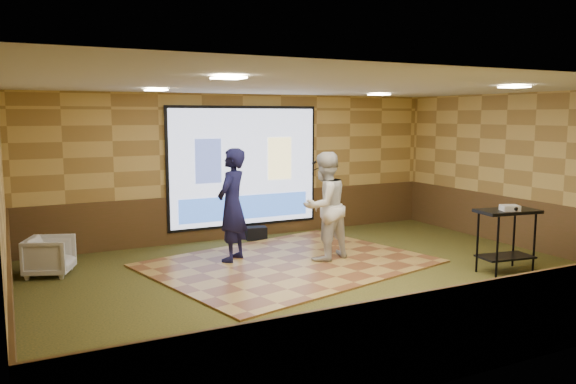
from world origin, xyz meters
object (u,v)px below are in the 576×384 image
projector_screen (245,168)px  dance_floor (289,263)px  player_left (232,205)px  player_right (325,206)px  mic_stand (329,210)px  av_table (507,228)px  duffel_bag (256,233)px  projector (510,208)px  banquet_chair (50,256)px

projector_screen → dance_floor: 2.78m
player_left → player_right: player_left is taller
mic_stand → player_left: bearing=-177.5°
projector_screen → mic_stand: bearing=-9.3°
player_right → av_table: player_right is taller
duffel_bag → av_table: bearing=-56.9°
mic_stand → projector_screen: bearing=145.8°
dance_floor → duffel_bag: size_ratio=10.64×
dance_floor → projector: size_ratio=16.71×
projector_screen → player_left: size_ratio=1.68×
projector → banquet_chair: bearing=178.4°
dance_floor → banquet_chair: banquet_chair is taller
duffel_bag → player_right: bearing=-79.9°
player_right → projector: (2.24, -2.05, 0.10)m
projector → mic_stand: mic_stand is taller
av_table → projector: bearing=-120.5°
projector → banquet_chair: size_ratio=0.39×
dance_floor → player_left: bearing=144.8°
player_left → mic_stand: bearing=163.5°
projector_screen → av_table: projector_screen is taller
player_right → projector: bearing=122.5°
banquet_chair → projector_screen: bearing=-51.6°
av_table → player_right: bearing=139.6°
projector_screen → player_right: (0.50, -2.44, -0.49)m
av_table → duffel_bag: 4.94m
projector → player_left: bearing=168.5°
dance_floor → av_table: av_table is taller
player_left → duffel_bag: (1.09, 1.49, -0.89)m
projector → duffel_bag: 5.04m
projector_screen → mic_stand: projector_screen is taller
player_left → duffel_bag: player_left is taller
mic_stand → banquet_chair: 5.86m
dance_floor → av_table: bearing=-34.6°
player_left → projector: (3.72, -2.70, 0.07)m
player_left → player_right: bearing=112.0°
av_table → projector: projector is taller
projector → projector_screen: bearing=146.0°
player_right → av_table: 3.03m
player_left → banquet_chair: bearing=-54.7°
duffel_bag → projector: bearing=-57.9°
mic_stand → dance_floor: bearing=-159.5°
dance_floor → player_right: size_ratio=2.37×
player_right → banquet_chair: 4.62m
player_right → duffel_bag: bearing=-95.0°
player_left → banquet_chair: size_ratio=2.85×
projector_screen → dance_floor: (-0.15, -2.37, -1.46)m
projector → duffel_bag: (-2.63, 4.20, -0.96)m
dance_floor → projector: (2.90, -2.12, 1.07)m
projector_screen → player_right: bearing=-78.3°
av_table → mic_stand: size_ratio=0.65×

